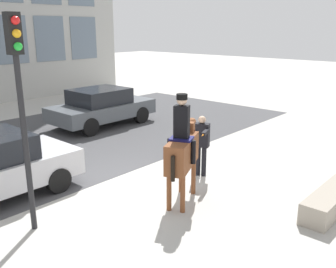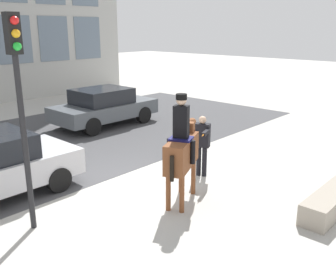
{
  "view_description": "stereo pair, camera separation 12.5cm",
  "coord_description": "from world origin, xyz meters",
  "px_view_note": "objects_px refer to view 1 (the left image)",
  "views": [
    {
      "loc": [
        -6.1,
        -6.77,
        3.88
      ],
      "look_at": [
        0.32,
        -1.05,
        1.42
      ],
      "focal_mm": 40.0,
      "sensor_mm": 36.0,
      "label": 1
    },
    {
      "loc": [
        -6.01,
        -6.86,
        3.88
      ],
      "look_at": [
        0.32,
        -1.05,
        1.42
      ],
      "focal_mm": 40.0,
      "sensor_mm": 36.0,
      "label": 2
    }
  ],
  "objects_px": {
    "mounted_horse_lead": "(182,149)",
    "traffic_light": "(20,91)",
    "street_car_far_lane": "(101,106)",
    "pedestrian_bystander": "(202,141)",
    "planter_ledge": "(336,195)"
  },
  "relations": [
    {
      "from": "mounted_horse_lead",
      "to": "traffic_light",
      "type": "bearing_deg",
      "value": 129.66
    },
    {
      "from": "traffic_light",
      "to": "street_car_far_lane",
      "type": "bearing_deg",
      "value": 41.97
    },
    {
      "from": "mounted_horse_lead",
      "to": "street_car_far_lane",
      "type": "xyz_separation_m",
      "value": [
        3.19,
        6.9,
        -0.47
      ]
    },
    {
      "from": "pedestrian_bystander",
      "to": "traffic_light",
      "type": "distance_m",
      "value": 4.87
    },
    {
      "from": "street_car_far_lane",
      "to": "traffic_light",
      "type": "relative_size",
      "value": 1.03
    },
    {
      "from": "traffic_light",
      "to": "planter_ledge",
      "type": "xyz_separation_m",
      "value": [
        5.07,
        -4.14,
        -2.53
      ]
    },
    {
      "from": "mounted_horse_lead",
      "to": "pedestrian_bystander",
      "type": "distance_m",
      "value": 1.68
    },
    {
      "from": "mounted_horse_lead",
      "to": "pedestrian_bystander",
      "type": "relative_size",
      "value": 1.52
    },
    {
      "from": "planter_ledge",
      "to": "traffic_light",
      "type": "bearing_deg",
      "value": 140.76
    },
    {
      "from": "pedestrian_bystander",
      "to": "street_car_far_lane",
      "type": "height_order",
      "value": "pedestrian_bystander"
    },
    {
      "from": "traffic_light",
      "to": "pedestrian_bystander",
      "type": "bearing_deg",
      "value": -10.25
    },
    {
      "from": "planter_ledge",
      "to": "pedestrian_bystander",
      "type": "bearing_deg",
      "value": 100.46
    },
    {
      "from": "planter_ledge",
      "to": "street_car_far_lane",
      "type": "bearing_deg",
      "value": 83.84
    },
    {
      "from": "traffic_light",
      "to": "mounted_horse_lead",
      "type": "bearing_deg",
      "value": -25.81
    },
    {
      "from": "street_car_far_lane",
      "to": "planter_ledge",
      "type": "xyz_separation_m",
      "value": [
        -1.04,
        -9.63,
        -0.55
      ]
    }
  ]
}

